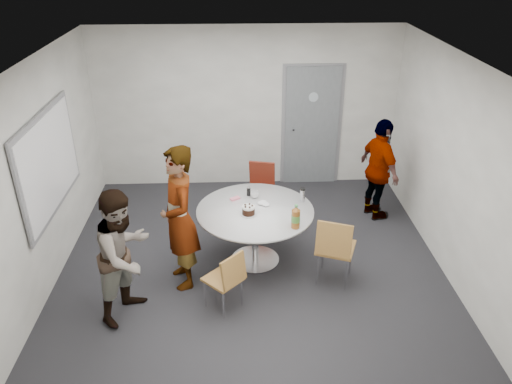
{
  "coord_description": "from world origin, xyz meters",
  "views": [
    {
      "loc": [
        -0.17,
        -5.46,
        3.94
      ],
      "look_at": [
        0.07,
        0.25,
        0.96
      ],
      "focal_mm": 35.0,
      "sensor_mm": 36.0,
      "label": 1
    }
  ],
  "objects_px": {
    "whiteboard": "(49,162)",
    "person_right": "(379,170)",
    "door": "(311,127)",
    "chair_near_right": "(335,245)",
    "table": "(257,217)",
    "person_main": "(179,219)",
    "chair_near_left": "(228,277)",
    "person_left": "(124,255)",
    "chair_far": "(261,184)"
  },
  "relations": [
    {
      "from": "whiteboard",
      "to": "chair_near_left",
      "type": "height_order",
      "value": "whiteboard"
    },
    {
      "from": "chair_near_left",
      "to": "chair_far",
      "type": "bearing_deg",
      "value": 31.79
    },
    {
      "from": "chair_near_left",
      "to": "person_right",
      "type": "bearing_deg",
      "value": -3.0
    },
    {
      "from": "whiteboard",
      "to": "table",
      "type": "bearing_deg",
      "value": -2.65
    },
    {
      "from": "whiteboard",
      "to": "chair_near_right",
      "type": "bearing_deg",
      "value": -10.5
    },
    {
      "from": "chair_far",
      "to": "person_left",
      "type": "distance_m",
      "value": 2.73
    },
    {
      "from": "person_right",
      "to": "whiteboard",
      "type": "bearing_deg",
      "value": 85.78
    },
    {
      "from": "person_main",
      "to": "chair_near_left",
      "type": "bearing_deg",
      "value": 26.66
    },
    {
      "from": "whiteboard",
      "to": "person_right",
      "type": "distance_m",
      "value": 4.57
    },
    {
      "from": "chair_near_right",
      "to": "chair_far",
      "type": "height_order",
      "value": "chair_near_right"
    },
    {
      "from": "person_left",
      "to": "person_right",
      "type": "xyz_separation_m",
      "value": [
        3.38,
        2.06,
        -0.0
      ]
    },
    {
      "from": "person_main",
      "to": "person_left",
      "type": "bearing_deg",
      "value": -64.36
    },
    {
      "from": "door",
      "to": "person_right",
      "type": "distance_m",
      "value": 1.55
    },
    {
      "from": "person_left",
      "to": "door",
      "type": "bearing_deg",
      "value": -7.88
    },
    {
      "from": "chair_near_right",
      "to": "whiteboard",
      "type": "bearing_deg",
      "value": -169.72
    },
    {
      "from": "chair_near_left",
      "to": "person_main",
      "type": "xyz_separation_m",
      "value": [
        -0.57,
        0.56,
        0.45
      ]
    },
    {
      "from": "table",
      "to": "chair_near_left",
      "type": "distance_m",
      "value": 1.05
    },
    {
      "from": "chair_near_left",
      "to": "chair_near_right",
      "type": "distance_m",
      "value": 1.37
    },
    {
      "from": "whiteboard",
      "to": "person_left",
      "type": "relative_size",
      "value": 1.2
    },
    {
      "from": "chair_near_left",
      "to": "table",
      "type": "bearing_deg",
      "value": 22.74
    },
    {
      "from": "whiteboard",
      "to": "person_right",
      "type": "height_order",
      "value": "whiteboard"
    },
    {
      "from": "door",
      "to": "chair_near_right",
      "type": "bearing_deg",
      "value": -92.05
    },
    {
      "from": "chair_near_left",
      "to": "door",
      "type": "bearing_deg",
      "value": 21.56
    },
    {
      "from": "table",
      "to": "chair_far",
      "type": "distance_m",
      "value": 1.26
    },
    {
      "from": "whiteboard",
      "to": "person_left",
      "type": "xyz_separation_m",
      "value": [
        1.03,
        -1.05,
        -0.66
      ]
    },
    {
      "from": "table",
      "to": "person_left",
      "type": "distance_m",
      "value": 1.77
    },
    {
      "from": "person_main",
      "to": "chair_near_right",
      "type": "bearing_deg",
      "value": 67.47
    },
    {
      "from": "table",
      "to": "person_right",
      "type": "relative_size",
      "value": 0.95
    },
    {
      "from": "chair_near_right",
      "to": "person_right",
      "type": "xyz_separation_m",
      "value": [
        0.96,
        1.65,
        0.22
      ]
    },
    {
      "from": "whiteboard",
      "to": "chair_far",
      "type": "relative_size",
      "value": 2.2
    },
    {
      "from": "whiteboard",
      "to": "chair_near_left",
      "type": "relative_size",
      "value": 2.44
    },
    {
      "from": "person_main",
      "to": "person_left",
      "type": "distance_m",
      "value": 0.79
    },
    {
      "from": "table",
      "to": "chair_near_right",
      "type": "height_order",
      "value": "table"
    },
    {
      "from": "person_right",
      "to": "table",
      "type": "bearing_deg",
      "value": 103.86
    },
    {
      "from": "whiteboard",
      "to": "person_left",
      "type": "distance_m",
      "value": 1.61
    },
    {
      "from": "chair_far",
      "to": "door",
      "type": "bearing_deg",
      "value": -115.14
    },
    {
      "from": "table",
      "to": "person_left",
      "type": "relative_size",
      "value": 0.95
    },
    {
      "from": "door",
      "to": "chair_near_right",
      "type": "height_order",
      "value": "door"
    },
    {
      "from": "person_right",
      "to": "chair_near_right",
      "type": "bearing_deg",
      "value": 132.83
    },
    {
      "from": "chair_far",
      "to": "person_left",
      "type": "relative_size",
      "value": 0.55
    },
    {
      "from": "table",
      "to": "person_main",
      "type": "height_order",
      "value": "person_main"
    },
    {
      "from": "chair_near_right",
      "to": "chair_far",
      "type": "bearing_deg",
      "value": 135.39
    },
    {
      "from": "table",
      "to": "person_main",
      "type": "bearing_deg",
      "value": -157.53
    },
    {
      "from": "chair_near_left",
      "to": "chair_near_right",
      "type": "height_order",
      "value": "chair_near_right"
    },
    {
      "from": "door",
      "to": "chair_near_right",
      "type": "distance_m",
      "value": 2.96
    },
    {
      "from": "chair_near_left",
      "to": "person_left",
      "type": "relative_size",
      "value": 0.49
    },
    {
      "from": "chair_near_right",
      "to": "person_main",
      "type": "xyz_separation_m",
      "value": [
        -1.87,
        0.13,
        0.34
      ]
    },
    {
      "from": "table",
      "to": "chair_near_right",
      "type": "relative_size",
      "value": 1.61
    },
    {
      "from": "door",
      "to": "table",
      "type": "xyz_separation_m",
      "value": [
        -1.03,
        -2.4,
        -0.35
      ]
    },
    {
      "from": "whiteboard",
      "to": "chair_near_left",
      "type": "distance_m",
      "value": 2.6
    }
  ]
}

